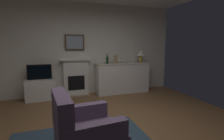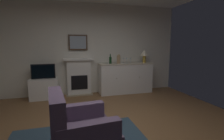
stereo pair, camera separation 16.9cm
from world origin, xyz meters
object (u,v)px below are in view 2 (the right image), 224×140
table_lamp (144,54)px  wine_glass_left (124,59)px  sideboard_cabinet (126,78)px  armchair (79,132)px  wine_glass_center (127,59)px  tv_cabinet (44,89)px  fireplace_unit (79,77)px  wine_bottle (110,60)px  tv_set (43,71)px  vase_decorative (119,59)px  framed_picture (78,42)px  wine_glass_right (131,59)px

table_lamp → wine_glass_left: size_ratio=2.42×
sideboard_cabinet → armchair: size_ratio=1.83×
wine_glass_left → armchair: wine_glass_left is taller
wine_glass_center → tv_cabinet: size_ratio=0.22×
fireplace_unit → wine_bottle: wine_bottle is taller
fireplace_unit → wine_bottle: bearing=-10.7°
tv_set → vase_decorative: bearing=-1.1°
framed_picture → tv_cabinet: size_ratio=0.73×
armchair → tv_set: bearing=104.4°
tv_cabinet → tv_set: tv_set is taller
wine_glass_right → wine_bottle: bearing=174.9°
tv_set → sideboard_cabinet: bearing=0.2°
fireplace_unit → table_lamp: table_lamp is taller
sideboard_cabinet → wine_glass_right: bearing=-21.6°
armchair → vase_decorative: bearing=62.9°
table_lamp → tv_set: 3.06m
tv_cabinet → armchair: armchair is taller
fireplace_unit → vase_decorative: 1.31m
sideboard_cabinet → tv_cabinet: sideboard_cabinet is taller
tv_cabinet → vase_decorative: bearing=-1.7°
table_lamp → tv_cabinet: 3.17m
table_lamp → wine_bottle: table_lamp is taller
framed_picture → sideboard_cabinet: framed_picture is taller
wine_bottle → wine_glass_left: size_ratio=1.76×
sideboard_cabinet → wine_glass_left: wine_glass_left is taller
framed_picture → wine_bottle: 1.09m
framed_picture → wine_glass_center: framed_picture is taller
sideboard_cabinet → tv_set: (-2.40, -0.01, 0.31)m
table_lamp → armchair: table_lamp is taller
wine_glass_center → vase_decorative: (-0.27, -0.05, 0.02)m
armchair → table_lamp: bearing=51.0°
framed_picture → tv_set: framed_picture is taller
fireplace_unit → tv_set: fireplace_unit is taller
framed_picture → tv_cabinet: bearing=-168.0°
table_lamp → armchair: 3.75m
sideboard_cabinet → table_lamp: size_ratio=4.20×
framed_picture → armchair: bearing=-94.6°
sideboard_cabinet → wine_glass_right: wine_glass_right is taller
wine_bottle → wine_glass_right: 0.64m
sideboard_cabinet → wine_glass_right: 0.61m
wine_glass_left → wine_glass_right: size_ratio=1.00×
framed_picture → table_lamp: 2.09m
wine_glass_right → tv_cabinet: bearing=178.4°
wine_glass_center → table_lamp: bearing=0.1°
wine_glass_right → tv_set: size_ratio=0.27×
wine_glass_left → wine_glass_center: bearing=15.7°
armchair → fireplace_unit: bearing=85.3°
wine_glass_left → vase_decorative: bearing=-173.8°
wine_glass_right → table_lamp: bearing=6.4°
tv_cabinet → tv_set: (-0.00, -0.02, 0.49)m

